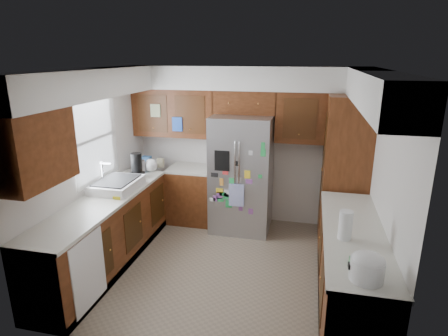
{
  "coord_description": "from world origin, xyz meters",
  "views": [
    {
      "loc": [
        0.99,
        -4.19,
        2.65
      ],
      "look_at": [
        -0.08,
        0.35,
        1.24
      ],
      "focal_mm": 30.0,
      "sensor_mm": 36.0,
      "label": 1
    }
  ],
  "objects": [
    {
      "name": "bridge_cabinet",
      "position": [
        0.0,
        1.43,
        1.98
      ],
      "size": [
        0.96,
        0.34,
        0.35
      ],
      "primitive_type": "cube",
      "color": "#43200C",
      "rests_on": "fridge"
    },
    {
      "name": "paper_towel",
      "position": [
        1.38,
        -0.69,
        1.07
      ],
      "size": [
        0.13,
        0.13,
        0.29
      ],
      "primitive_type": "cylinder",
      "color": "white",
      "rests_on": "right_counter_run"
    },
    {
      "name": "right_counter_run",
      "position": [
        1.5,
        -0.47,
        0.42
      ],
      "size": [
        0.63,
        2.25,
        0.92
      ],
      "color": "#43200C",
      "rests_on": "ground"
    },
    {
      "name": "fridge",
      "position": [
        -0.0,
        1.2,
        0.9
      ],
      "size": [
        0.9,
        0.79,
        1.8
      ],
      "color": "gray",
      "rests_on": "ground"
    },
    {
      "name": "rice_cooker",
      "position": [
        1.5,
        -1.38,
        1.04
      ],
      "size": [
        0.28,
        0.27,
        0.24
      ],
      "color": "white",
      "rests_on": "right_counter_run"
    },
    {
      "name": "fridge_top_items",
      "position": [
        -0.1,
        1.44,
        2.28
      ],
      "size": [
        0.62,
        0.29,
        0.29
      ],
      "color": "blue",
      "rests_on": "bridge_cabinet"
    },
    {
      "name": "pantry",
      "position": [
        1.5,
        1.15,
        1.07
      ],
      "size": [
        0.6,
        0.9,
        2.15
      ],
      "primitive_type": "cube",
      "color": "#43200C",
      "rests_on": "ground"
    },
    {
      "name": "floor",
      "position": [
        0.0,
        0.0,
        0.0
      ],
      "size": [
        3.6,
        3.6,
        0.0
      ],
      "primitive_type": "plane",
      "color": "gray",
      "rests_on": "ground"
    },
    {
      "name": "left_counter_clutter",
      "position": [
        -1.44,
        0.81,
        1.05
      ],
      "size": [
        0.33,
        0.89,
        0.38
      ],
      "color": "black",
      "rests_on": "left_counter_run"
    },
    {
      "name": "room_shell",
      "position": [
        -0.11,
        0.36,
        1.82
      ],
      "size": [
        3.64,
        3.24,
        2.52
      ],
      "color": "silver",
      "rests_on": "ground"
    },
    {
      "name": "sink_assembly",
      "position": [
        -1.5,
        0.1,
        0.99
      ],
      "size": [
        0.52,
        0.71,
        0.37
      ],
      "color": "white",
      "rests_on": "left_counter_run"
    },
    {
      "name": "left_counter_run",
      "position": [
        -1.36,
        0.03,
        0.43
      ],
      "size": [
        1.36,
        3.2,
        0.92
      ],
      "color": "#43200C",
      "rests_on": "ground"
    }
  ]
}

